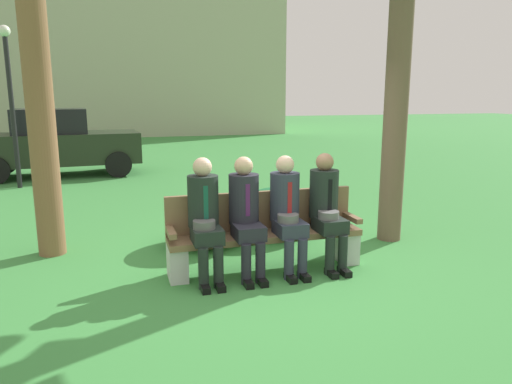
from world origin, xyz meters
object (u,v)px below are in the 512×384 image
shrub_mid_lawn (275,212)px  parked_car_near (57,143)px  seated_man_rightmost (327,205)px  palm_tree_tall (403,3)px  seated_man_centerright (287,208)px  street_lamp (10,90)px  park_bench (264,232)px  seated_man_centerleft (246,210)px  shrub_near_bench (206,221)px  building_backdrop (129,27)px  seated_man_leftmost (205,213)px

shrub_mid_lawn → parked_car_near: (-3.56, 6.53, 0.49)m
seated_man_rightmost → palm_tree_tall: size_ratio=0.29×
seated_man_centerright → street_lamp: (-3.91, 6.43, 1.38)m
seated_man_centerright → seated_man_rightmost: bearing=0.1°
park_bench → seated_man_centerleft: size_ratio=1.68×
seated_man_centerleft → shrub_near_bench: bearing=101.3°
seated_man_centerleft → seated_man_rightmost: seated_man_rightmost is taller
street_lamp → building_backdrop: building_backdrop is taller
seated_man_leftmost → seated_man_centerright: size_ratio=1.01×
seated_man_centerright → parked_car_near: (-3.23, 7.90, 0.10)m
seated_man_centerleft → building_backdrop: bearing=90.6°
shrub_near_bench → seated_man_centerright: bearing=-58.6°
seated_man_centerright → shrub_near_bench: (-0.72, 1.19, -0.40)m
shrub_near_bench → street_lamp: 6.39m
palm_tree_tall → building_backdrop: size_ratio=0.29×
park_bench → parked_car_near: (-3.00, 7.76, 0.40)m
seated_man_leftmost → palm_tree_tall: (2.79, 0.73, 2.43)m
shrub_mid_lawn → palm_tree_tall: bearing=-22.8°
seated_man_centerleft → parked_car_near: parked_car_near is taller
seated_man_rightmost → shrub_mid_lawn: seated_man_rightmost is taller
seated_man_rightmost → shrub_near_bench: 1.75m
seated_man_centerright → shrub_mid_lawn: size_ratio=1.19×
seated_man_leftmost → palm_tree_tall: palm_tree_tall is taller
seated_man_centerright → shrub_mid_lawn: (0.33, 1.37, -0.39)m
seated_man_leftmost → seated_man_centerleft: size_ratio=1.01×
seated_man_rightmost → street_lamp: bearing=124.4°
seated_man_leftmost → seated_man_rightmost: seated_man_leftmost is taller
seated_man_rightmost → seated_man_centerright: bearing=-179.9°
park_bench → seated_man_leftmost: size_ratio=1.67×
seated_man_rightmost → parked_car_near: (-3.73, 7.89, 0.09)m
seated_man_leftmost → seated_man_rightmost: size_ratio=1.00×
parked_car_near → street_lamp: bearing=-115.0°
park_bench → shrub_near_bench: bearing=115.0°
shrub_mid_lawn → seated_man_leftmost: bearing=-133.3°
seated_man_leftmost → shrub_mid_lawn: seated_man_leftmost is taller
seated_man_leftmost → building_backdrop: 23.89m
seated_man_leftmost → seated_man_rightmost: (1.45, -0.00, -0.00)m
park_bench → shrub_near_bench: 1.17m
seated_man_centerleft → shrub_near_bench: size_ratio=1.24×
shrub_near_bench → parked_car_near: 7.18m
palm_tree_tall → shrub_mid_lawn: (-1.50, 0.63, -2.83)m
seated_man_centerright → shrub_near_bench: size_ratio=1.24×
palm_tree_tall → parked_car_near: (-5.06, 7.16, -2.34)m
palm_tree_tall → parked_car_near: bearing=125.3°
seated_man_leftmost → shrub_mid_lawn: (1.28, 1.36, -0.40)m
seated_man_centerleft → parked_car_near: size_ratio=0.34×
seated_man_rightmost → seated_man_centerleft: bearing=179.7°
parked_car_near → building_backdrop: bearing=80.8°
building_backdrop → seated_man_centerleft: bearing=-89.4°
seated_man_centerleft → shrub_mid_lawn: 1.64m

